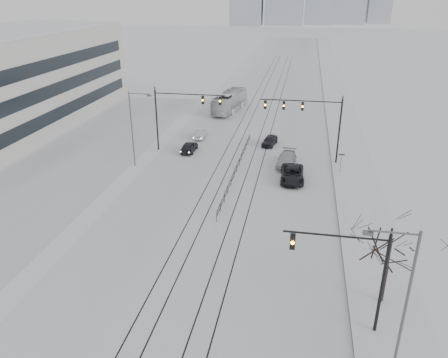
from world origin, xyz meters
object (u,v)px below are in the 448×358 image
sedan_nb_right (287,160)px  traffic_mast_near (356,268)px  box_truck (230,102)px  bare_tree (390,246)px  sedan_nb_far (270,141)px  sedan_nb_front (292,174)px  sedan_sb_inner (189,147)px  sedan_sb_outer (201,134)px

sedan_nb_right → traffic_mast_near: bearing=-74.3°
box_truck → sedan_nb_right: bearing=123.3°
traffic_mast_near → bare_tree: size_ratio=1.15×
sedan_nb_far → sedan_nb_front: bearing=-62.6°
sedan_nb_far → box_truck: (-8.48, 17.20, 1.01)m
sedan_nb_front → sedan_sb_inner: bearing=150.6°
bare_tree → traffic_mast_near: bearing=-128.8°
sedan_sb_outer → box_truck: bearing=-96.5°
traffic_mast_near → sedan_nb_right: bearing=100.9°
sedan_nb_far → sedan_sb_inner: bearing=-145.0°
sedan_nb_right → box_truck: box_truck is taller
sedan_sb_inner → sedan_nb_far: 11.15m
sedan_sb_outer → sedan_sb_inner: bearing=87.5°
bare_tree → sedan_nb_far: size_ratio=1.57×
traffic_mast_near → bare_tree: 3.85m
sedan_nb_right → box_truck: size_ratio=0.43×
traffic_mast_near → bare_tree: (2.41, 3.00, -0.07)m
traffic_mast_near → bare_tree: bearing=51.2°
sedan_nb_front → sedan_nb_far: (-3.50, 11.68, -0.10)m
sedan_nb_front → box_truck: box_truck is taller
sedan_nb_front → box_truck: 31.28m
sedan_nb_right → sedan_sb_outer: bearing=151.0°
sedan_sb_inner → sedan_sb_outer: bearing=-90.3°
sedan_sb_outer → sedan_nb_front: (13.51, -12.93, 0.15)m
traffic_mast_near → sedan_nb_front: traffic_mast_near is taller
sedan_sb_inner → sedan_nb_right: size_ratio=0.79×
sedan_sb_inner → sedan_nb_far: bearing=-154.5°
bare_tree → sedan_nb_front: size_ratio=1.11×
sedan_sb_outer → sedan_nb_right: 15.23m
traffic_mast_near → sedan_sb_inner: size_ratio=1.74×
sedan_nb_front → sedan_nb_right: bearing=98.9°
bare_tree → box_truck: size_ratio=0.51×
sedan_sb_inner → sedan_nb_front: size_ratio=0.73×
sedan_nb_far → sedan_sb_outer: bearing=-176.4°
sedan_sb_outer → box_truck: box_truck is taller
traffic_mast_near → sedan_sb_outer: 40.16m
box_truck → sedan_sb_outer: bearing=93.3°
bare_tree → sedan_nb_front: bearing=108.9°
traffic_mast_near → sedan_nb_front: size_ratio=1.28×
bare_tree → box_truck: bearing=111.1°
sedan_nb_far → box_truck: bearing=126.9°
traffic_mast_near → sedan_nb_right: size_ratio=1.37×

